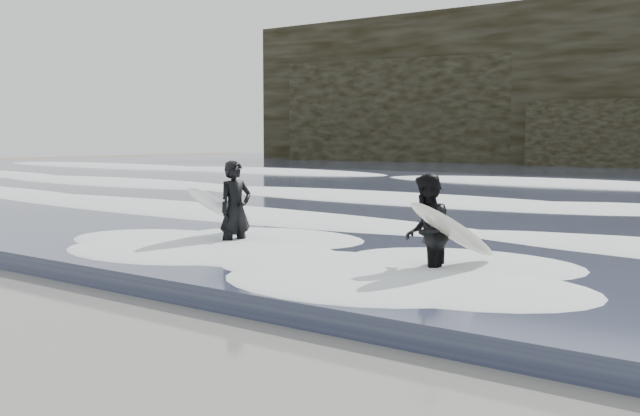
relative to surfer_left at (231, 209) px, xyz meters
The scene contains 4 objects.
foam_near 3.97m from the surfer_left, 47.89° to the left, with size 60.00×3.20×0.20m, color white.
foam_mid 10.28m from the surfer_left, 75.08° to the left, with size 60.00×4.00×0.24m, color white.
surfer_left is the anchor object (origin of this frame).
surfer_right 4.11m from the surfer_left, ahead, with size 1.17×1.87×1.58m.
Camera 1 is at (6.99, -3.44, 2.11)m, focal length 45.00 mm.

